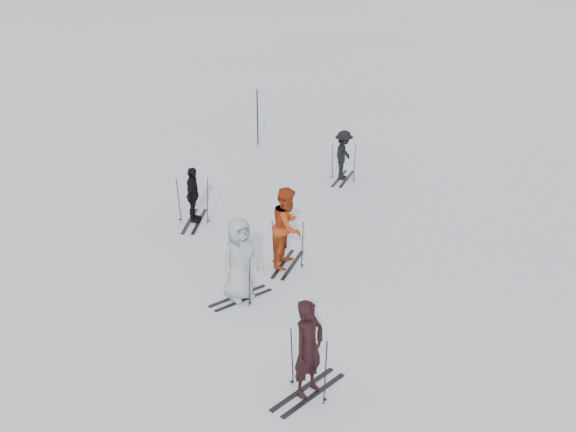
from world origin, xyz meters
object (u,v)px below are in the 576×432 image
at_px(skier_red, 288,228).
at_px(skier_uphill_far, 344,156).
at_px(piste_marker, 257,117).
at_px(skier_grey, 239,260).
at_px(skier_near_dark, 309,349).
at_px(skier_uphill_left, 193,196).

relative_size(skier_red, skier_uphill_far, 1.25).
xyz_separation_m(skier_uphill_far, piste_marker, (-3.94, 2.52, 0.24)).
xyz_separation_m(skier_grey, skier_uphill_far, (0.06, 8.19, -0.16)).
distance_m(skier_near_dark, piste_marker, 14.86).
xyz_separation_m(skier_red, skier_uphill_left, (-3.32, 1.61, -0.21)).
relative_size(skier_near_dark, skier_uphill_far, 1.16).
xyz_separation_m(skier_uphill_left, piste_marker, (-0.99, 7.20, 0.26)).
distance_m(skier_red, skier_uphill_far, 6.31).
height_order(skier_near_dark, piste_marker, piste_marker).
distance_m(skier_red, piste_marker, 9.81).
relative_size(skier_red, skier_grey, 1.04).
bearing_deg(skier_uphill_left, piste_marker, -6.54).
xyz_separation_m(skier_near_dark, skier_grey, (-2.47, 2.73, 0.03)).
relative_size(skier_grey, skier_uphill_far, 1.20).
height_order(skier_near_dark, skier_uphill_left, skier_near_dark).
distance_m(skier_uphill_far, piste_marker, 4.68).
distance_m(skier_uphill_left, piste_marker, 7.27).
bearing_deg(piste_marker, skier_near_dark, -64.71).
xyz_separation_m(skier_near_dark, skier_uphill_left, (-5.36, 6.24, -0.14)).
relative_size(skier_uphill_left, skier_uphill_far, 0.98).
relative_size(skier_grey, skier_uphill_left, 1.22).
bearing_deg(skier_uphill_far, skier_near_dark, -167.86).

